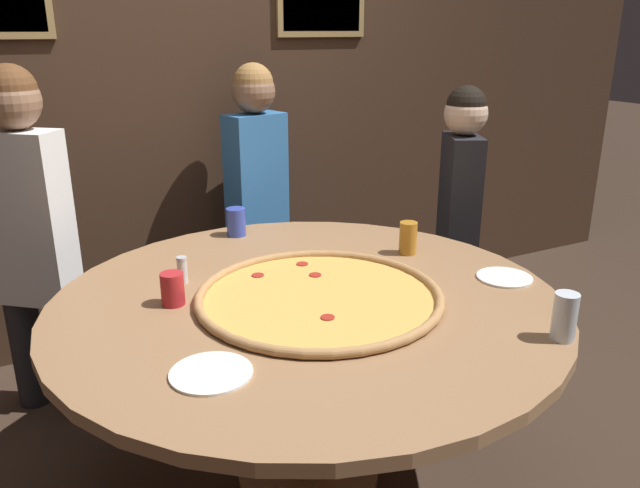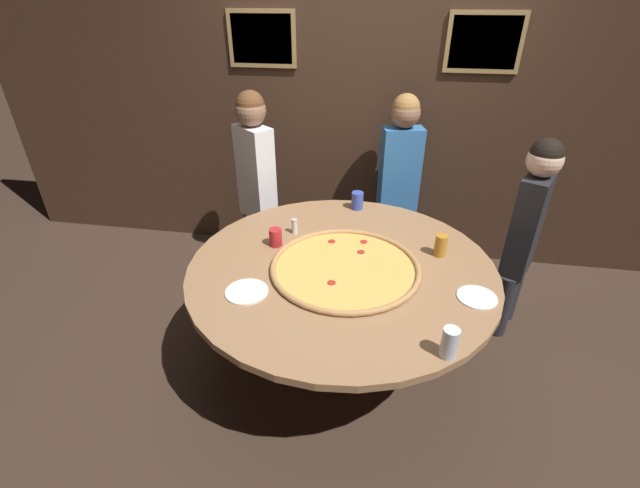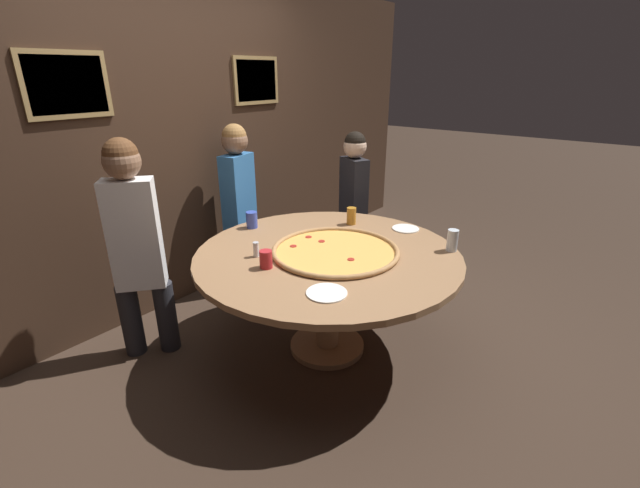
{
  "view_description": "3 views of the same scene",
  "coord_description": "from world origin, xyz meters",
  "px_view_note": "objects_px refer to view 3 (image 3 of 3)",
  "views": [
    {
      "loc": [
        -0.85,
        -1.73,
        1.6
      ],
      "look_at": [
        0.05,
        -0.0,
        0.92
      ],
      "focal_mm": 35.0,
      "sensor_mm": 36.0,
      "label": 1
    },
    {
      "loc": [
        0.21,
        -1.99,
        2.06
      ],
      "look_at": [
        -0.11,
        -0.1,
        0.92
      ],
      "focal_mm": 24.0,
      "sensor_mm": 36.0,
      "label": 2
    },
    {
      "loc": [
        -2.03,
        -1.54,
        1.83
      ],
      "look_at": [
        -0.06,
        0.02,
        0.81
      ],
      "focal_mm": 24.0,
      "sensor_mm": 36.0,
      "label": 3
    }
  ],
  "objects_px": {
    "drink_cup_centre_back": "(252,220)",
    "diner_side_right": "(135,239)",
    "drink_cup_by_shaker": "(351,216)",
    "diner_centre_back": "(353,197)",
    "drink_cup_beside_pizza": "(452,240)",
    "diner_side_left": "(239,199)",
    "white_plate_beside_cup": "(327,293)",
    "condiment_shaker": "(256,249)",
    "drink_cup_front_edge": "(266,259)",
    "dining_table": "(328,268)",
    "white_plate_right_side": "(406,229)",
    "giant_pizza": "(335,251)"
  },
  "relations": [
    {
      "from": "drink_cup_centre_back",
      "to": "diner_side_right",
      "type": "distance_m",
      "value": 0.83
    },
    {
      "from": "drink_cup_by_shaker",
      "to": "diner_centre_back",
      "type": "height_order",
      "value": "diner_centre_back"
    },
    {
      "from": "drink_cup_beside_pizza",
      "to": "diner_side_left",
      "type": "distance_m",
      "value": 1.82
    },
    {
      "from": "white_plate_beside_cup",
      "to": "condiment_shaker",
      "type": "bearing_deg",
      "value": 80.41
    },
    {
      "from": "white_plate_beside_cup",
      "to": "drink_cup_front_edge",
      "type": "bearing_deg",
      "value": 86.4
    },
    {
      "from": "drink_cup_centre_back",
      "to": "drink_cup_front_edge",
      "type": "bearing_deg",
      "value": -126.71
    },
    {
      "from": "drink_cup_front_edge",
      "to": "drink_cup_beside_pizza",
      "type": "xyz_separation_m",
      "value": [
        0.94,
        -0.76,
        0.02
      ]
    },
    {
      "from": "drink_cup_front_edge",
      "to": "white_plate_beside_cup",
      "type": "xyz_separation_m",
      "value": [
        -0.03,
        -0.48,
        -0.05
      ]
    },
    {
      "from": "diner_side_left",
      "to": "dining_table",
      "type": "bearing_deg",
      "value": 61.35
    },
    {
      "from": "condiment_shaker",
      "to": "diner_side_right",
      "type": "xyz_separation_m",
      "value": [
        -0.44,
        0.64,
        0.05
      ]
    },
    {
      "from": "drink_cup_centre_back",
      "to": "dining_table",
      "type": "bearing_deg",
      "value": -91.56
    },
    {
      "from": "diner_side_left",
      "to": "diner_side_right",
      "type": "bearing_deg",
      "value": -1.86
    },
    {
      "from": "drink_cup_centre_back",
      "to": "white_plate_beside_cup",
      "type": "height_order",
      "value": "drink_cup_centre_back"
    },
    {
      "from": "condiment_shaker",
      "to": "diner_side_left",
      "type": "xyz_separation_m",
      "value": [
        0.64,
        0.88,
        0.03
      ]
    },
    {
      "from": "drink_cup_beside_pizza",
      "to": "white_plate_right_side",
      "type": "relative_size",
      "value": 0.72
    },
    {
      "from": "giant_pizza",
      "to": "drink_cup_centre_back",
      "type": "distance_m",
      "value": 0.77
    },
    {
      "from": "drink_cup_centre_back",
      "to": "white_plate_right_side",
      "type": "bearing_deg",
      "value": -53.34
    },
    {
      "from": "drink_cup_front_edge",
      "to": "condiment_shaker",
      "type": "distance_m",
      "value": 0.18
    },
    {
      "from": "drink_cup_front_edge",
      "to": "diner_centre_back",
      "type": "bearing_deg",
      "value": 14.87
    },
    {
      "from": "condiment_shaker",
      "to": "drink_cup_centre_back",
      "type": "bearing_deg",
      "value": 49.49
    },
    {
      "from": "white_plate_beside_cup",
      "to": "diner_side_right",
      "type": "xyz_separation_m",
      "value": [
        -0.33,
        1.28,
        0.09
      ]
    },
    {
      "from": "white_plate_right_side",
      "to": "diner_side_left",
      "type": "bearing_deg",
      "value": 106.19
    },
    {
      "from": "drink_cup_front_edge",
      "to": "drink_cup_by_shaker",
      "type": "xyz_separation_m",
      "value": [
        0.96,
        0.05,
        0.01
      ]
    },
    {
      "from": "dining_table",
      "to": "drink_cup_by_shaker",
      "type": "xyz_separation_m",
      "value": [
        0.55,
        0.19,
        0.18
      ]
    },
    {
      "from": "drink_cup_beside_pizza",
      "to": "drink_cup_centre_back",
      "type": "distance_m",
      "value": 1.44
    },
    {
      "from": "diner_side_left",
      "to": "condiment_shaker",
      "type": "bearing_deg",
      "value": 39.54
    },
    {
      "from": "diner_side_right",
      "to": "drink_cup_centre_back",
      "type": "bearing_deg",
      "value": -156.23
    },
    {
      "from": "giant_pizza",
      "to": "white_plate_beside_cup",
      "type": "distance_m",
      "value": 0.55
    },
    {
      "from": "drink_cup_front_edge",
      "to": "condiment_shaker",
      "type": "height_order",
      "value": "drink_cup_front_edge"
    },
    {
      "from": "condiment_shaker",
      "to": "diner_centre_back",
      "type": "bearing_deg",
      "value": 9.32
    },
    {
      "from": "giant_pizza",
      "to": "diner_side_left",
      "type": "relative_size",
      "value": 0.57
    },
    {
      "from": "drink_cup_by_shaker",
      "to": "white_plate_beside_cup",
      "type": "bearing_deg",
      "value": -152.12
    },
    {
      "from": "drink_cup_front_edge",
      "to": "drink_cup_centre_back",
      "type": "relative_size",
      "value": 0.9
    },
    {
      "from": "giant_pizza",
      "to": "drink_cup_beside_pizza",
      "type": "distance_m",
      "value": 0.76
    },
    {
      "from": "white_plate_right_side",
      "to": "drink_cup_front_edge",
      "type": "bearing_deg",
      "value": 163.38
    },
    {
      "from": "dining_table",
      "to": "giant_pizza",
      "type": "distance_m",
      "value": 0.14
    },
    {
      "from": "condiment_shaker",
      "to": "white_plate_right_side",
      "type": "bearing_deg",
      "value": -25.69
    },
    {
      "from": "drink_cup_by_shaker",
      "to": "diner_side_left",
      "type": "height_order",
      "value": "diner_side_left"
    },
    {
      "from": "dining_table",
      "to": "drink_cup_front_edge",
      "type": "relative_size",
      "value": 15.73
    },
    {
      "from": "dining_table",
      "to": "diner_side_left",
      "type": "height_order",
      "value": "diner_side_left"
    },
    {
      "from": "condiment_shaker",
      "to": "diner_side_right",
      "type": "relative_size",
      "value": 0.07
    },
    {
      "from": "drink_cup_centre_back",
      "to": "diner_centre_back",
      "type": "xyz_separation_m",
      "value": [
        1.08,
        -0.18,
        -0.03
      ]
    },
    {
      "from": "condiment_shaker",
      "to": "diner_centre_back",
      "type": "distance_m",
      "value": 1.45
    },
    {
      "from": "giant_pizza",
      "to": "drink_cup_centre_back",
      "type": "bearing_deg",
      "value": 90.34
    },
    {
      "from": "diner_side_right",
      "to": "dining_table",
      "type": "bearing_deg",
      "value": 168.54
    },
    {
      "from": "diner_side_left",
      "to": "diner_centre_back",
      "type": "relative_size",
      "value": 1.07
    },
    {
      "from": "dining_table",
      "to": "diner_side_right",
      "type": "relative_size",
      "value": 1.16
    },
    {
      "from": "drink_cup_beside_pizza",
      "to": "white_plate_beside_cup",
      "type": "height_order",
      "value": "drink_cup_beside_pizza"
    },
    {
      "from": "condiment_shaker",
      "to": "diner_side_left",
      "type": "height_order",
      "value": "diner_side_left"
    },
    {
      "from": "drink_cup_beside_pizza",
      "to": "white_plate_right_side",
      "type": "bearing_deg",
      "value": 66.91
    }
  ]
}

